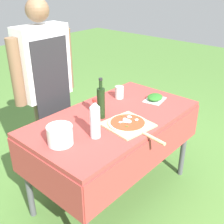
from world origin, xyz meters
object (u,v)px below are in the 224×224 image
(prep_table, at_px, (114,127))
(person_cook, at_px, (45,80))
(sauce_jar, at_px, (119,93))
(oil_bottle, at_px, (101,102))
(pizza_on_peel, at_px, (129,124))
(herb_container, at_px, (155,98))
(water_bottle, at_px, (95,119))
(mixing_tub, at_px, (60,135))

(prep_table, relative_size, person_cook, 0.87)
(sauce_jar, bearing_deg, oil_bottle, -159.84)
(pizza_on_peel, height_order, herb_container, herb_container)
(water_bottle, distance_m, mixing_tub, 0.25)
(oil_bottle, xyz_separation_m, sauce_jar, (0.38, 0.14, -0.08))
(sauce_jar, bearing_deg, water_bottle, -153.50)
(person_cook, relative_size, herb_container, 7.48)
(prep_table, height_order, person_cook, person_cook)
(prep_table, distance_m, sauce_jar, 0.38)
(oil_bottle, bearing_deg, person_cook, 96.22)
(herb_container, bearing_deg, pizza_on_peel, -167.28)
(mixing_tub, bearing_deg, herb_container, -4.17)
(sauce_jar, bearing_deg, prep_table, -146.96)
(mixing_tub, xyz_separation_m, sauce_jar, (0.82, 0.19, -0.02))
(prep_table, distance_m, herb_container, 0.48)
(pizza_on_peel, distance_m, water_bottle, 0.30)
(pizza_on_peel, xyz_separation_m, mixing_tub, (-0.47, 0.19, 0.05))
(water_bottle, xyz_separation_m, herb_container, (0.78, 0.04, -0.11))
(sauce_jar, bearing_deg, person_cook, 134.43)
(prep_table, bearing_deg, oil_bottle, 146.93)
(prep_table, distance_m, water_bottle, 0.40)
(prep_table, xyz_separation_m, water_bottle, (-0.31, -0.11, 0.23))
(prep_table, xyz_separation_m, person_cook, (-0.15, 0.64, 0.27))
(prep_table, xyz_separation_m, mixing_tub, (-0.52, 0.00, 0.16))
(pizza_on_peel, xyz_separation_m, oil_bottle, (-0.03, 0.24, 0.11))
(prep_table, height_order, water_bottle, water_bottle)
(person_cook, bearing_deg, sauce_jar, 133.70)
(herb_container, bearing_deg, mixing_tub, 175.83)
(oil_bottle, bearing_deg, mixing_tub, -173.20)
(herb_container, height_order, sauce_jar, sauce_jar)
(person_cook, height_order, mixing_tub, person_cook)
(pizza_on_peel, bearing_deg, sauce_jar, 55.32)
(oil_bottle, xyz_separation_m, mixing_tub, (-0.44, -0.05, -0.06))
(pizza_on_peel, xyz_separation_m, sauce_jar, (0.34, 0.38, 0.03))
(person_cook, distance_m, herb_container, 0.95)
(mixing_tub, distance_m, sauce_jar, 0.84)
(person_cook, height_order, pizza_on_peel, person_cook)
(person_cook, relative_size, sauce_jar, 14.90)
(prep_table, bearing_deg, pizza_on_peel, -104.60)
(oil_bottle, bearing_deg, pizza_on_peel, -82.02)
(prep_table, xyz_separation_m, pizza_on_peel, (-0.05, -0.19, 0.11))
(prep_table, height_order, pizza_on_peel, pizza_on_peel)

